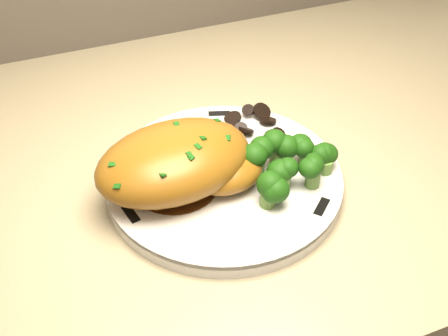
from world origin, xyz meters
name	(u,v)px	position (x,y,z in m)	size (l,w,h in m)	color
plate	(224,180)	(0.55, 1.58, 0.92)	(0.28, 0.28, 0.02)	silver
rim_accent_0	(219,114)	(0.59, 1.70, 0.93)	(0.03, 0.01, 0.00)	black
rim_accent_1	(131,214)	(0.43, 1.56, 0.93)	(0.03, 0.01, 0.00)	black
rim_accent_2	(322,207)	(0.63, 1.49, 0.93)	(0.03, 0.01, 0.00)	black
gravy_pool	(176,184)	(0.49, 1.59, 0.93)	(0.10, 0.10, 0.00)	#3D1F0B
chicken_breast	(180,163)	(0.50, 1.58, 0.97)	(0.20, 0.14, 0.07)	#8B5918
mushroom_pile	(241,131)	(0.60, 1.65, 0.94)	(0.10, 0.07, 0.03)	black
broccoli_florets	(291,164)	(0.62, 1.55, 0.95)	(0.11, 0.09, 0.04)	#537832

